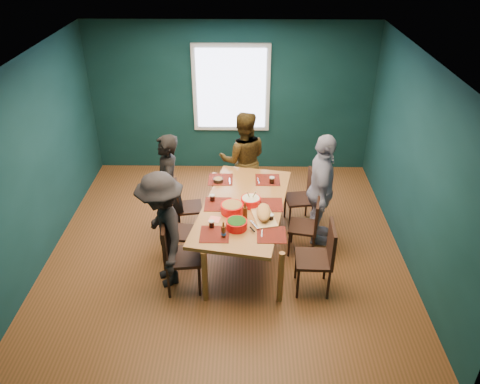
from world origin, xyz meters
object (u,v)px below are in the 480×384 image
(chair_right_far, at_px, (305,194))
(bowl_herbs, at_px, (237,224))
(chair_right_near, at_px, (322,253))
(person_near_left, at_px, (163,231))
(chair_left_far, at_px, (184,203))
(chair_left_near, at_px, (175,251))
(person_back, at_px, (243,160))
(person_right, at_px, (321,191))
(chair_left_mid, at_px, (174,227))
(bowl_salad, at_px, (232,208))
(chair_right_mid, at_px, (310,223))
(person_far_left, at_px, (168,188))
(bowl_dumpling, at_px, (251,201))
(dining_table, at_px, (244,209))
(cutting_board, at_px, (264,213))

(chair_right_far, bearing_deg, bowl_herbs, -135.66)
(chair_right_near, height_order, person_near_left, person_near_left)
(chair_left_far, xyz_separation_m, chair_left_near, (0.05, -1.27, 0.09))
(chair_left_far, height_order, person_back, person_back)
(chair_left_far, distance_m, person_right, 2.02)
(chair_left_far, height_order, chair_left_mid, chair_left_mid)
(chair_left_far, relative_size, chair_right_far, 0.94)
(bowl_salad, bearing_deg, chair_right_mid, 11.26)
(person_back, xyz_separation_m, bowl_herbs, (-0.06, -1.88, 0.06))
(chair_left_far, xyz_separation_m, person_right, (1.98, -0.20, 0.36))
(person_back, bearing_deg, person_far_left, 37.61)
(person_back, xyz_separation_m, person_near_left, (-0.98, -1.94, -0.01))
(person_back, xyz_separation_m, person_right, (1.10, -1.01, 0.04))
(chair_right_mid, distance_m, bowl_dumpling, 0.89)
(dining_table, distance_m, chair_left_far, 1.07)
(bowl_herbs, distance_m, cutting_board, 0.42)
(chair_right_far, height_order, bowl_salad, bowl_salad)
(person_far_left, relative_size, person_back, 1.01)
(chair_left_far, relative_size, person_far_left, 0.51)
(person_far_left, height_order, bowl_salad, person_far_left)
(bowl_salad, height_order, cutting_board, cutting_board)
(chair_left_near, bearing_deg, bowl_herbs, 7.22)
(chair_right_mid, height_order, person_back, person_back)
(chair_left_near, bearing_deg, dining_table, 34.37)
(person_far_left, relative_size, bowl_dumpling, 6.05)
(chair_right_mid, distance_m, person_back, 1.63)
(person_back, bearing_deg, person_right, 134.54)
(bowl_salad, bearing_deg, person_back, 85.00)
(dining_table, distance_m, chair_left_mid, 0.98)
(chair_left_near, bearing_deg, chair_left_far, 85.32)
(person_back, bearing_deg, bowl_salad, 81.94)
(dining_table, xyz_separation_m, cutting_board, (0.26, -0.30, 0.14))
(chair_right_mid, relative_size, chair_right_near, 0.88)
(bowl_salad, bearing_deg, dining_table, 51.08)
(chair_left_mid, xyz_separation_m, chair_right_far, (1.87, 0.87, 0.02))
(chair_left_mid, xyz_separation_m, cutting_board, (1.20, -0.20, 0.37))
(person_back, relative_size, cutting_board, 2.49)
(chair_left_far, height_order, person_near_left, person_near_left)
(chair_left_near, relative_size, cutting_board, 1.54)
(chair_left_far, distance_m, chair_right_near, 2.26)
(bowl_dumpling, bearing_deg, person_far_left, 160.37)
(chair_right_mid, bearing_deg, bowl_salad, -157.16)
(chair_right_near, bearing_deg, bowl_herbs, 171.42)
(dining_table, distance_m, person_near_left, 1.17)
(chair_right_near, xyz_separation_m, bowl_salad, (-1.12, 0.56, 0.30))
(chair_left_mid, relative_size, person_right, 0.51)
(bowl_dumpling, bearing_deg, cutting_board, -61.51)
(chair_right_mid, distance_m, person_near_left, 2.04)
(chair_left_mid, distance_m, bowl_herbs, 1.04)
(person_right, bearing_deg, chair_right_mid, 155.08)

